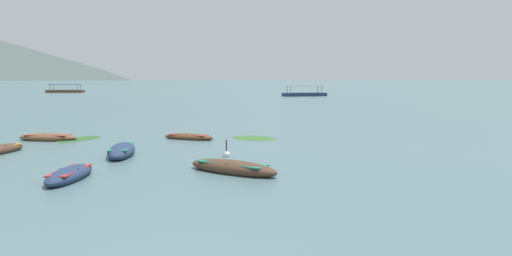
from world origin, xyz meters
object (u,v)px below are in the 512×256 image
at_px(rowboat_5, 48,138).
at_px(rowboat_6, 70,175).
at_px(rowboat_0, 122,151).
at_px(rowboat_4, 189,137).
at_px(ferry_1, 304,94).
at_px(rowboat_1, 0,150).
at_px(ferry_0, 65,91).
at_px(rowboat_2, 233,168).
at_px(mooring_buoy, 226,155).

height_order(rowboat_5, rowboat_6, rowboat_6).
distance_m(rowboat_0, rowboat_5, 8.63).
bearing_deg(rowboat_4, rowboat_5, -177.25).
bearing_deg(rowboat_4, ferry_1, 77.53).
bearing_deg(rowboat_1, rowboat_6, -46.58).
bearing_deg(ferry_0, rowboat_6, -68.36).
relative_size(rowboat_4, rowboat_5, 0.91).
distance_m(rowboat_1, rowboat_6, 8.99).
distance_m(rowboat_2, rowboat_4, 11.23).
height_order(ferry_1, mooring_buoy, ferry_1).
xyz_separation_m(rowboat_6, mooring_buoy, (5.88, 5.22, -0.09)).
xyz_separation_m(rowboat_0, ferry_0, (-45.29, 107.31, 0.21)).
bearing_deg(rowboat_2, ferry_1, 81.20).
bearing_deg(rowboat_6, rowboat_4, 75.52).
relative_size(rowboat_6, mooring_buoy, 3.62).
bearing_deg(mooring_buoy, rowboat_2, -83.38).
height_order(rowboat_2, ferry_0, ferry_0).
xyz_separation_m(rowboat_2, ferry_1, (13.11, 84.70, 0.24)).
height_order(rowboat_0, mooring_buoy, mooring_buoy).
relative_size(rowboat_1, rowboat_2, 0.80).
bearing_deg(ferry_1, mooring_buoy, -99.54).
relative_size(ferry_0, mooring_buoy, 10.21).
xyz_separation_m(rowboat_2, rowboat_4, (-3.25, 10.75, -0.05)).
height_order(rowboat_1, rowboat_5, rowboat_5).
xyz_separation_m(rowboat_0, mooring_buoy, (5.42, -0.45, -0.14)).
bearing_deg(rowboat_5, ferry_1, 71.22).
relative_size(rowboat_0, rowboat_6, 1.19).
distance_m(rowboat_0, rowboat_2, 7.37).
bearing_deg(rowboat_1, ferry_0, 109.95).
height_order(ferry_0, mooring_buoy, ferry_0).
bearing_deg(rowboat_6, rowboat_5, 116.81).
relative_size(rowboat_4, ferry_1, 0.36).
xyz_separation_m(rowboat_5, mooring_buoy, (11.73, -6.33, -0.09)).
relative_size(rowboat_0, rowboat_5, 1.05).
distance_m(rowboat_1, rowboat_2, 13.60).
bearing_deg(rowboat_4, rowboat_1, -149.54).
xyz_separation_m(rowboat_4, rowboat_5, (-8.94, -0.43, 0.03)).
distance_m(rowboat_1, ferry_1, 83.44).
bearing_deg(ferry_1, rowboat_5, -108.78).
xyz_separation_m(rowboat_4, rowboat_6, (-3.10, -11.99, 0.04)).
xyz_separation_m(rowboat_5, ferry_0, (-38.98, 101.43, 0.26)).
relative_size(rowboat_5, ferry_0, 0.40).
xyz_separation_m(rowboat_2, ferry_0, (-51.17, 111.75, 0.24)).
xyz_separation_m(rowboat_1, rowboat_6, (6.18, -6.53, 0.01)).
bearing_deg(rowboat_2, rowboat_5, 139.74).
bearing_deg(ferry_1, rowboat_2, -98.80).
distance_m(rowboat_0, rowboat_1, 6.70).
xyz_separation_m(rowboat_6, ferry_0, (-44.82, 112.98, 0.26)).
xyz_separation_m(rowboat_6, ferry_1, (19.45, 85.93, 0.26)).
bearing_deg(mooring_buoy, rowboat_1, 173.82).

